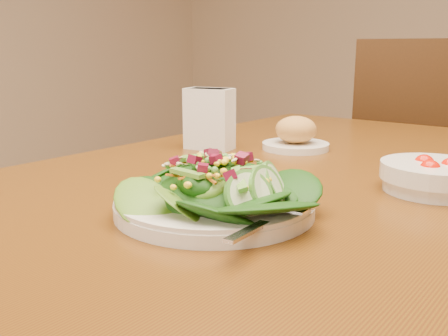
{
  "coord_description": "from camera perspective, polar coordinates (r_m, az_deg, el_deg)",
  "views": [
    {
      "loc": [
        0.41,
        -0.75,
        0.96
      ],
      "look_at": [
        0.01,
        -0.25,
        0.81
      ],
      "focal_mm": 40.0,
      "sensor_mm": 36.0,
      "label": 1
    }
  ],
  "objects": [
    {
      "name": "tomato_bowl",
      "position": [
        0.81,
        22.86,
        -0.89
      ],
      "size": [
        0.16,
        0.16,
        0.05
      ],
      "color": "silver",
      "rests_on": "dining_table"
    },
    {
      "name": "napkin_holder",
      "position": [
        1.06,
        -1.68,
        5.83
      ],
      "size": [
        0.11,
        0.07,
        0.13
      ],
      "rotation": [
        0.0,
        0.0,
        0.22
      ],
      "color": "white",
      "rests_on": "dining_table"
    },
    {
      "name": "chair_far",
      "position": [
        1.93,
        21.31,
        -0.49
      ],
      "size": [
        0.55,
        0.55,
        0.99
      ],
      "rotation": [
        0.0,
        0.0,
        3.37
      ],
      "color": "#331B09",
      "rests_on": "ground_plane"
    },
    {
      "name": "bread_plate",
      "position": [
        1.08,
        8.21,
        3.66
      ],
      "size": [
        0.14,
        0.14,
        0.07
      ],
      "color": "silver",
      "rests_on": "dining_table"
    },
    {
      "name": "salad_plate",
      "position": [
        0.64,
        -0.47,
        -2.87
      ],
      "size": [
        0.27,
        0.26,
        0.08
      ],
      "rotation": [
        0.0,
        0.0,
        -0.36
      ],
      "color": "silver",
      "rests_on": "dining_table"
    },
    {
      "name": "dining_table",
      "position": [
        0.91,
        9.23,
        -6.76
      ],
      "size": [
        0.9,
        1.4,
        0.75
      ],
      "color": "#5A350B",
      "rests_on": "ground_plane"
    }
  ]
}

